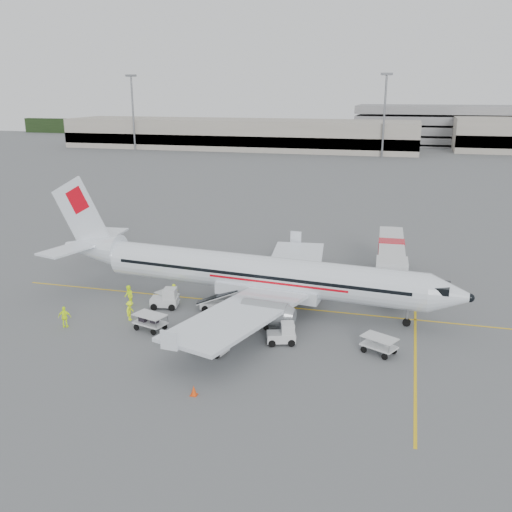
% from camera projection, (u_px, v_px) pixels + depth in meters
% --- Properties ---
extents(ground, '(360.00, 360.00, 0.00)m').
position_uv_depth(ground, '(250.00, 304.00, 49.93)').
color(ground, '#56595B').
extents(stripe_lead, '(44.00, 0.20, 0.01)m').
position_uv_depth(stripe_lead, '(250.00, 304.00, 49.92)').
color(stripe_lead, yellow).
rests_on(stripe_lead, ground).
extents(stripe_cross, '(0.20, 20.00, 0.01)m').
position_uv_depth(stripe_cross, '(415.00, 364.00, 39.03)').
color(stripe_cross, yellow).
rests_on(stripe_cross, ground).
extents(terminal_west, '(110.00, 22.00, 9.00)m').
position_uv_depth(terminal_west, '(239.00, 134.00, 179.09)').
color(terminal_west, gray).
rests_on(terminal_west, ground).
extents(parking_garage, '(62.00, 24.00, 14.00)m').
position_uv_depth(parking_garage, '(451.00, 124.00, 190.01)').
color(parking_garage, slate).
rests_on(parking_garage, ground).
extents(treeline, '(300.00, 3.00, 6.00)m').
position_uv_depth(treeline, '(377.00, 131.00, 211.26)').
color(treeline, black).
rests_on(treeline, ground).
extents(mast_west, '(3.20, 1.20, 22.00)m').
position_uv_depth(mast_west, '(133.00, 113.00, 173.61)').
color(mast_west, slate).
rests_on(mast_west, ground).
extents(mast_center, '(3.20, 1.20, 22.00)m').
position_uv_depth(mast_center, '(384.00, 116.00, 154.94)').
color(mast_center, slate).
rests_on(mast_center, ground).
extents(aircraft, '(39.31, 32.16, 10.13)m').
position_uv_depth(aircraft, '(260.00, 250.00, 47.96)').
color(aircraft, white).
rests_on(aircraft, ground).
extents(jet_bridge, '(3.74, 16.26, 4.24)m').
position_uv_depth(jet_bridge, '(390.00, 262.00, 54.72)').
color(jet_bridge, silver).
rests_on(jet_bridge, ground).
extents(belt_loader, '(4.50, 2.38, 2.32)m').
position_uv_depth(belt_loader, '(219.00, 297.00, 48.28)').
color(belt_loader, silver).
rests_on(belt_loader, ground).
extents(tug_fore, '(2.36, 1.77, 1.62)m').
position_uv_depth(tug_fore, '(281.00, 333.00, 41.93)').
color(tug_fore, silver).
rests_on(tug_fore, ground).
extents(tug_mid, '(2.42, 1.73, 1.69)m').
position_uv_depth(tug_mid, '(212.00, 342.00, 40.41)').
color(tug_mid, silver).
rests_on(tug_mid, ground).
extents(tug_aft, '(2.46, 1.68, 1.76)m').
position_uv_depth(tug_aft, '(164.00, 298.00, 48.79)').
color(tug_aft, silver).
rests_on(tug_aft, ground).
extents(cart_loaded_a, '(2.82, 2.13, 1.30)m').
position_uv_depth(cart_loaded_a, '(150.00, 322.00, 44.35)').
color(cart_loaded_a, silver).
rests_on(cart_loaded_a, ground).
extents(cart_loaded_b, '(2.36, 1.94, 1.07)m').
position_uv_depth(cart_loaded_b, '(167.00, 299.00, 49.66)').
color(cart_loaded_b, silver).
rests_on(cart_loaded_b, ground).
extents(cart_empty_a, '(2.27, 1.34, 1.18)m').
position_uv_depth(cart_empty_a, '(258.00, 319.00, 45.01)').
color(cart_empty_a, silver).
rests_on(cart_empty_a, ground).
extents(cart_empty_b, '(2.81, 2.38, 1.26)m').
position_uv_depth(cart_empty_b, '(379.00, 345.00, 40.39)').
color(cart_empty_b, silver).
rests_on(cart_empty_b, ground).
extents(cone_port, '(0.36, 0.36, 0.59)m').
position_uv_depth(cone_port, '(250.00, 266.00, 59.44)').
color(cone_port, '#E7420D').
rests_on(cone_port, ground).
extents(cone_stbd, '(0.42, 0.42, 0.68)m').
position_uv_depth(cone_stbd, '(194.00, 390.00, 34.91)').
color(cone_stbd, '#E7420D').
rests_on(cone_stbd, ground).
extents(crew_a, '(0.76, 0.71, 1.74)m').
position_uv_depth(crew_a, '(174.00, 294.00, 49.90)').
color(crew_a, '#CEF013').
rests_on(crew_a, ground).
extents(crew_b, '(1.09, 1.14, 1.84)m').
position_uv_depth(crew_b, '(129.00, 296.00, 49.21)').
color(crew_b, '#CEF013').
rests_on(crew_b, ground).
extents(crew_c, '(0.67, 1.10, 1.65)m').
position_uv_depth(crew_c, '(130.00, 311.00, 46.15)').
color(crew_c, '#CEF013').
rests_on(crew_c, ground).
extents(crew_d, '(1.10, 0.69, 1.74)m').
position_uv_depth(crew_d, '(65.00, 317.00, 44.76)').
color(crew_d, '#CEF013').
rests_on(crew_d, ground).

